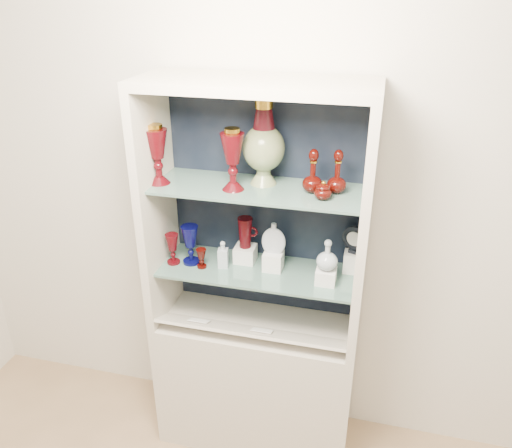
% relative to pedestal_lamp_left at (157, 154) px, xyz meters
% --- Properties ---
extents(wall_back, '(3.50, 0.02, 2.80)m').
position_rel_pedestal_lamp_left_xyz_m(wall_back, '(0.44, 0.25, -0.20)').
color(wall_back, beige).
rests_on(wall_back, ground).
extents(cabinet_base, '(1.00, 0.40, 0.75)m').
position_rel_pedestal_lamp_left_xyz_m(cabinet_base, '(0.44, 0.03, -1.23)').
color(cabinet_base, beige).
rests_on(cabinet_base, ground).
extents(cabinet_back_panel, '(0.98, 0.02, 1.15)m').
position_rel_pedestal_lamp_left_xyz_m(cabinet_back_panel, '(0.44, 0.22, -0.28)').
color(cabinet_back_panel, black).
rests_on(cabinet_back_panel, cabinet_base).
extents(cabinet_side_left, '(0.04, 0.40, 1.15)m').
position_rel_pedestal_lamp_left_xyz_m(cabinet_side_left, '(-0.04, 0.03, -0.28)').
color(cabinet_side_left, beige).
rests_on(cabinet_side_left, cabinet_base).
extents(cabinet_side_right, '(0.04, 0.40, 1.15)m').
position_rel_pedestal_lamp_left_xyz_m(cabinet_side_right, '(0.92, 0.03, -0.28)').
color(cabinet_side_right, beige).
rests_on(cabinet_side_right, cabinet_base).
extents(cabinet_top_cap, '(1.00, 0.40, 0.04)m').
position_rel_pedestal_lamp_left_xyz_m(cabinet_top_cap, '(0.44, 0.03, 0.32)').
color(cabinet_top_cap, beige).
rests_on(cabinet_top_cap, cabinet_side_left).
extents(shelf_lower, '(0.92, 0.34, 0.01)m').
position_rel_pedestal_lamp_left_xyz_m(shelf_lower, '(0.44, 0.05, -0.56)').
color(shelf_lower, slate).
rests_on(shelf_lower, cabinet_side_left).
extents(shelf_upper, '(0.92, 0.34, 0.01)m').
position_rel_pedestal_lamp_left_xyz_m(shelf_upper, '(0.44, 0.05, -0.14)').
color(shelf_upper, slate).
rests_on(shelf_upper, cabinet_side_left).
extents(label_ledge, '(0.92, 0.17, 0.09)m').
position_rel_pedestal_lamp_left_xyz_m(label_ledge, '(0.44, -0.08, -0.82)').
color(label_ledge, beige).
rests_on(label_ledge, cabinet_base).
extents(label_card_0, '(0.10, 0.06, 0.03)m').
position_rel_pedestal_lamp_left_xyz_m(label_card_0, '(0.18, -0.08, -0.81)').
color(label_card_0, white).
rests_on(label_card_0, label_ledge).
extents(label_card_1, '(0.10, 0.06, 0.03)m').
position_rel_pedestal_lamp_left_xyz_m(label_card_1, '(0.50, -0.08, -0.81)').
color(label_card_1, white).
rests_on(label_card_1, label_ledge).
extents(pedestal_lamp_left, '(0.12, 0.12, 0.27)m').
position_rel_pedestal_lamp_left_xyz_m(pedestal_lamp_left, '(0.00, 0.00, 0.00)').
color(pedestal_lamp_left, '#4A060B').
rests_on(pedestal_lamp_left, shelf_upper).
extents(pedestal_lamp_right, '(0.11, 0.11, 0.27)m').
position_rel_pedestal_lamp_left_xyz_m(pedestal_lamp_right, '(0.34, 0.01, 0.00)').
color(pedestal_lamp_right, '#4A060B').
rests_on(pedestal_lamp_right, shelf_upper).
extents(enamel_urn, '(0.20, 0.20, 0.38)m').
position_rel_pedestal_lamp_left_xyz_m(enamel_urn, '(0.46, 0.11, 0.06)').
color(enamel_urn, '#104018').
rests_on(enamel_urn, shelf_upper).
extents(ruby_decanter_a, '(0.09, 0.09, 0.22)m').
position_rel_pedestal_lamp_left_xyz_m(ruby_decanter_a, '(0.78, 0.08, -0.03)').
color(ruby_decanter_a, '#3D0A05').
rests_on(ruby_decanter_a, shelf_upper).
extents(ruby_decanter_b, '(0.09, 0.09, 0.20)m').
position_rel_pedestal_lamp_left_xyz_m(ruby_decanter_b, '(0.68, 0.06, -0.03)').
color(ruby_decanter_b, '#3D0A05').
rests_on(ruby_decanter_b, shelf_upper).
extents(lidded_bowl, '(0.09, 0.09, 0.08)m').
position_rel_pedestal_lamp_left_xyz_m(lidded_bowl, '(0.74, -0.01, -0.09)').
color(lidded_bowl, '#3D0A05').
rests_on(lidded_bowl, shelf_upper).
extents(cobalt_goblet, '(0.09, 0.09, 0.20)m').
position_rel_pedestal_lamp_left_xyz_m(cobalt_goblet, '(0.11, 0.04, -0.46)').
color(cobalt_goblet, '#080940').
rests_on(cobalt_goblet, shelf_lower).
extents(ruby_goblet_tall, '(0.08, 0.08, 0.16)m').
position_rel_pedestal_lamp_left_xyz_m(ruby_goblet_tall, '(0.03, 0.01, -0.48)').
color(ruby_goblet_tall, '#4A060B').
rests_on(ruby_goblet_tall, shelf_lower).
extents(ruby_goblet_small, '(0.05, 0.05, 0.10)m').
position_rel_pedestal_lamp_left_xyz_m(ruby_goblet_small, '(0.18, 0.01, -0.51)').
color(ruby_goblet_small, '#3D0A05').
rests_on(ruby_goblet_small, shelf_lower).
extents(riser_ruby_pitcher, '(0.10, 0.10, 0.08)m').
position_rel_pedestal_lamp_left_xyz_m(riser_ruby_pitcher, '(0.37, 0.12, -0.51)').
color(riser_ruby_pitcher, silver).
rests_on(riser_ruby_pitcher, shelf_lower).
extents(ruby_pitcher, '(0.12, 0.07, 0.15)m').
position_rel_pedestal_lamp_left_xyz_m(ruby_pitcher, '(0.37, 0.12, -0.40)').
color(ruby_pitcher, '#4A060B').
rests_on(ruby_pitcher, riser_ruby_pitcher).
extents(clear_square_bottle, '(0.06, 0.06, 0.14)m').
position_rel_pedestal_lamp_left_xyz_m(clear_square_bottle, '(0.28, 0.04, -0.49)').
color(clear_square_bottle, '#9DABB4').
rests_on(clear_square_bottle, shelf_lower).
extents(riser_flat_flask, '(0.09, 0.09, 0.09)m').
position_rel_pedestal_lamp_left_xyz_m(riser_flat_flask, '(0.51, 0.07, -0.51)').
color(riser_flat_flask, silver).
rests_on(riser_flat_flask, shelf_lower).
extents(flat_flask, '(0.11, 0.05, 0.16)m').
position_rel_pedestal_lamp_left_xyz_m(flat_flask, '(0.51, 0.07, -0.39)').
color(flat_flask, silver).
rests_on(flat_flask, riser_flat_flask).
extents(riser_clear_round_decanter, '(0.09, 0.09, 0.07)m').
position_rel_pedestal_lamp_left_xyz_m(riser_clear_round_decanter, '(0.77, 0.01, -0.52)').
color(riser_clear_round_decanter, silver).
rests_on(riser_clear_round_decanter, shelf_lower).
extents(clear_round_decanter, '(0.10, 0.10, 0.14)m').
position_rel_pedestal_lamp_left_xyz_m(clear_round_decanter, '(0.77, 0.01, -0.41)').
color(clear_round_decanter, '#9DABB4').
rests_on(clear_round_decanter, riser_clear_round_decanter).
extents(riser_cameo_medallion, '(0.08, 0.08, 0.10)m').
position_rel_pedestal_lamp_left_xyz_m(riser_cameo_medallion, '(0.88, 0.15, -0.50)').
color(riser_cameo_medallion, silver).
rests_on(riser_cameo_medallion, shelf_lower).
extents(cameo_medallion, '(0.12, 0.08, 0.14)m').
position_rel_pedestal_lamp_left_xyz_m(cameo_medallion, '(0.88, 0.15, -0.39)').
color(cameo_medallion, black).
rests_on(cameo_medallion, riser_cameo_medallion).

